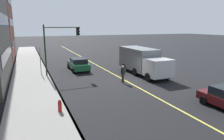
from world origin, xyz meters
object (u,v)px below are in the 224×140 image
(truck_gray, at_px, (142,61))
(street_sign_post, at_px, (40,59))
(pedestrian_with_backpack, at_px, (123,73))
(traffic_light_mast, at_px, (59,41))
(car_green, at_px, (78,64))
(fire_hydrant, at_px, (60,107))

(truck_gray, height_order, street_sign_post, street_sign_post)
(truck_gray, height_order, pedestrian_with_backpack, truck_gray)
(traffic_light_mast, bearing_deg, pedestrian_with_backpack, -136.26)
(traffic_light_mast, bearing_deg, car_green, -50.62)
(car_green, bearing_deg, truck_gray, -127.62)
(pedestrian_with_backpack, xyz_separation_m, fire_hydrant, (-5.08, 6.92, -0.57))
(pedestrian_with_backpack, relative_size, street_sign_post, 0.57)
(pedestrian_with_backpack, bearing_deg, traffic_light_mast, 43.74)
(fire_hydrant, bearing_deg, traffic_light_mast, -9.18)
(pedestrian_with_backpack, distance_m, fire_hydrant, 8.60)
(car_green, relative_size, traffic_light_mast, 0.82)
(truck_gray, relative_size, traffic_light_mast, 1.42)
(street_sign_post, distance_m, fire_hydrant, 11.75)
(truck_gray, distance_m, street_sign_post, 11.64)
(traffic_light_mast, xyz_separation_m, fire_hydrant, (-10.53, 1.70, -3.43))
(car_green, relative_size, truck_gray, 0.58)
(pedestrian_with_backpack, bearing_deg, street_sign_post, 47.63)
(street_sign_post, xyz_separation_m, fire_hydrant, (-11.67, -0.30, -1.36))
(truck_gray, xyz_separation_m, pedestrian_with_backpack, (-2.63, 3.72, -0.56))
(traffic_light_mast, bearing_deg, street_sign_post, 60.42)
(truck_gray, distance_m, fire_hydrant, 13.19)
(car_green, height_order, truck_gray, truck_gray)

